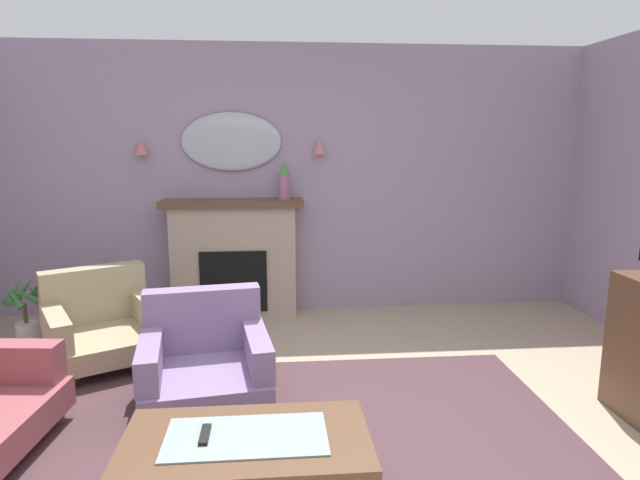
# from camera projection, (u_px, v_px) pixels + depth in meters

# --- Properties ---
(floor) EXTENTS (6.88, 6.60, 0.10)m
(floor) POSITION_uv_depth(u_px,v_px,m) (311.00, 478.00, 2.89)
(floor) COLOR tan
(floor) RESTS_ON ground
(wall_back) EXTENTS (6.88, 0.10, 2.65)m
(wall_back) POSITION_uv_depth(u_px,v_px,m) (290.00, 181.00, 5.43)
(wall_back) COLOR #9E8CA8
(wall_back) RESTS_ON ground
(patterned_rug) EXTENTS (3.20, 2.40, 0.01)m
(patterned_rug) POSITION_uv_depth(u_px,v_px,m) (308.00, 448.00, 3.08)
(patterned_rug) COLOR #4C3338
(patterned_rug) RESTS_ON ground
(fireplace) EXTENTS (1.36, 0.36, 1.16)m
(fireplace) POSITION_uv_depth(u_px,v_px,m) (234.00, 260.00, 5.30)
(fireplace) COLOR tan
(fireplace) RESTS_ON ground
(mantel_vase_centre) EXTENTS (0.11, 0.11, 0.39)m
(mantel_vase_centre) POSITION_uv_depth(u_px,v_px,m) (284.00, 180.00, 5.17)
(mantel_vase_centre) COLOR #9E6084
(mantel_vase_centre) RESTS_ON fireplace
(wall_mirror) EXTENTS (0.96, 0.06, 0.56)m
(wall_mirror) POSITION_uv_depth(u_px,v_px,m) (232.00, 142.00, 5.23)
(wall_mirror) COLOR #B2BCC6
(wall_sconce_left) EXTENTS (0.14, 0.14, 0.14)m
(wall_sconce_left) POSITION_uv_depth(u_px,v_px,m) (141.00, 147.00, 5.12)
(wall_sconce_left) COLOR #D17066
(wall_sconce_right) EXTENTS (0.14, 0.14, 0.14)m
(wall_sconce_right) POSITION_uv_depth(u_px,v_px,m) (319.00, 147.00, 5.26)
(wall_sconce_right) COLOR #D17066
(coffee_table) EXTENTS (1.10, 0.60, 0.45)m
(coffee_table) POSITION_uv_depth(u_px,v_px,m) (247.00, 449.00, 2.40)
(coffee_table) COLOR brown
(coffee_table) RESTS_ON ground
(tv_remote) EXTENTS (0.04, 0.16, 0.02)m
(tv_remote) POSITION_uv_depth(u_px,v_px,m) (205.00, 435.00, 2.38)
(tv_remote) COLOR black
(tv_remote) RESTS_ON coffee_table
(armchair_by_coffee_table) EXTENTS (0.92, 0.93, 0.71)m
(armchair_by_coffee_table) POSITION_uv_depth(u_px,v_px,m) (205.00, 356.00, 3.61)
(armchair_by_coffee_table) COLOR gray
(armchair_by_coffee_table) RESTS_ON ground
(armchair_in_corner) EXTENTS (1.09, 1.10, 0.71)m
(armchair_in_corner) POSITION_uv_depth(u_px,v_px,m) (102.00, 323.00, 4.26)
(armchair_in_corner) COLOR tan
(armchair_in_corner) RESTS_ON ground
(potted_plant_small_fern) EXTENTS (0.36, 0.36, 0.56)m
(potted_plant_small_fern) POSITION_uv_depth(u_px,v_px,m) (24.00, 308.00, 4.68)
(potted_plant_small_fern) COLOR silver
(potted_plant_small_fern) RESTS_ON ground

